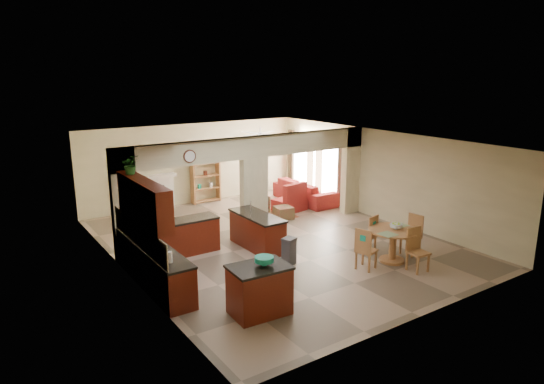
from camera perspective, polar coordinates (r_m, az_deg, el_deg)
floor at (r=13.34m, az=0.20°, el=-5.89°), size 10.00×10.00×0.00m
ceiling at (r=12.66m, az=0.21°, el=6.10°), size 10.00×10.00×0.00m
wall_back at (r=17.20m, az=-9.20°, el=3.33°), size 8.00×0.00×8.00m
wall_front at (r=9.40m, az=17.66°, el=-6.25°), size 8.00×0.00×8.00m
wall_left at (r=11.27m, az=-16.91°, el=-2.83°), size 0.00×10.00×10.00m
wall_right at (r=15.48m, az=12.56°, el=1.97°), size 0.00×10.00×10.00m
partition_left_pier at (r=12.27m, az=-16.98°, el=-1.46°), size 0.60×0.25×2.80m
partition_center_pier at (r=13.82m, az=-2.13°, el=-0.42°), size 0.80×0.25×2.20m
partition_right_pier at (r=15.96m, az=9.23°, el=2.49°), size 0.60×0.25×2.80m
partition_header at (r=13.54m, az=-2.18°, el=5.33°), size 8.00×0.25×0.60m
kitchen_counter at (r=11.56m, az=-12.69°, el=-7.02°), size 2.52×3.29×1.48m
upper_cabinets at (r=10.44m, az=-14.86°, el=-1.04°), size 0.35×2.40×0.90m
peninsula at (r=12.79m, az=-1.75°, el=-4.63°), size 0.70×1.85×0.91m
wall_clock at (r=12.49m, az=-9.65°, el=4.16°), size 0.34×0.03×0.34m
rug at (r=15.63m, az=-0.48°, el=-2.85°), size 1.60×1.30×0.01m
fireplace at (r=16.63m, az=-13.85°, el=-0.05°), size 1.60×0.35×1.20m
shelving_unit at (r=17.29m, az=-7.83°, el=1.74°), size 1.00×0.32×1.80m
window_a at (r=17.12m, az=6.90°, el=2.67°), size 0.02×0.90×1.90m
window_b at (r=18.42m, az=3.45°, el=3.56°), size 0.02×0.90×1.90m
glazed_door at (r=17.79m, az=5.10°, el=2.66°), size 0.02×0.70×2.10m
drape_a_left at (r=16.66m, az=8.14°, el=2.31°), size 0.10×0.28×2.30m
drape_a_right at (r=17.55m, az=5.53°, el=2.99°), size 0.10×0.28×2.30m
drape_b_left at (r=17.93m, az=4.51°, el=3.25°), size 0.10×0.28×2.30m
drape_b_right at (r=18.87m, az=2.25°, el=3.82°), size 0.10×0.28×2.30m
ceiling_fan at (r=16.00m, az=-1.39°, el=6.91°), size 1.00×1.00×0.10m
kitchen_island at (r=9.45m, az=-1.50°, el=-11.42°), size 1.17×0.87×0.98m
teal_bowl at (r=9.25m, az=-0.93°, el=-8.12°), size 0.37×0.37×0.17m
trash_can at (r=11.76m, az=2.01°, el=-7.10°), size 0.36×0.33×0.62m
dining_table at (r=12.22m, az=14.04°, el=-5.59°), size 1.21×1.21×0.82m
fruit_bowl at (r=12.15m, az=14.40°, el=-3.91°), size 0.29×0.29×0.16m
sofa at (r=17.32m, az=3.90°, el=0.10°), size 2.61×1.02×0.76m
chaise at (r=16.26m, az=2.07°, el=-1.49°), size 1.10×0.96×0.39m
armchair at (r=15.88m, az=-1.83°, el=-1.43°), size 0.72×0.74×0.62m
ottoman at (r=15.36m, az=1.36°, el=-2.44°), size 0.60×0.60×0.38m
plant at (r=10.95m, az=-16.30°, el=3.12°), size 0.43×0.39×0.43m
chair_north at (r=12.58m, az=11.38°, el=-4.76°), size 0.51×0.51×1.02m
chair_east at (r=12.87m, az=16.23°, el=-4.63°), size 0.47×0.47×1.02m
chair_south at (r=11.85m, az=16.57°, el=-6.28°), size 0.45×0.45×1.02m
chair_west at (r=11.57m, az=10.87°, el=-6.44°), size 0.53×0.53×1.02m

